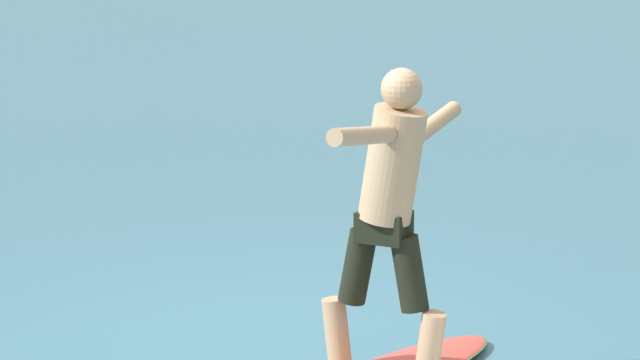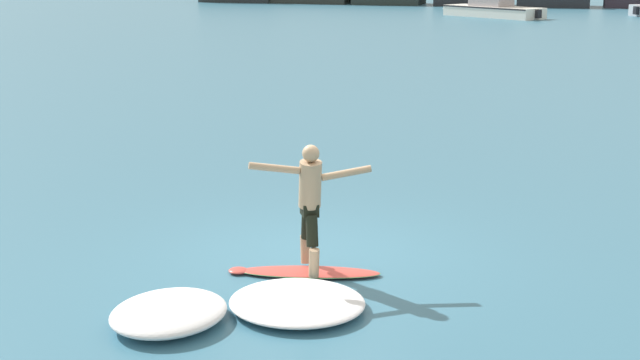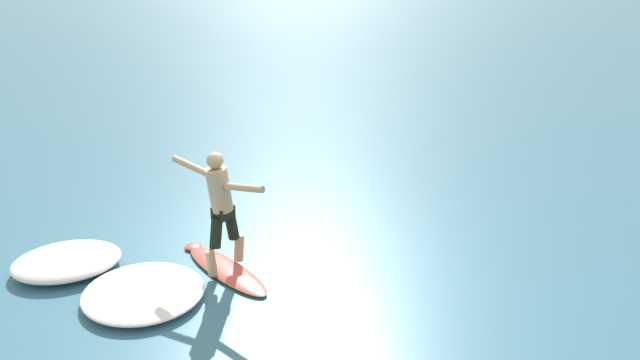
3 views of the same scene
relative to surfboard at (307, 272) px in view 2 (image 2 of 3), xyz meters
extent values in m
plane|color=teal|center=(-0.15, 0.71, -0.04)|extent=(200.00, 200.00, 0.00)
ellipsoid|color=#D74C42|center=(0.03, 0.01, 0.00)|extent=(1.86, 0.80, 0.07)
ellipsoid|color=#D74C42|center=(-0.87, -0.18, 0.00)|extent=(0.30, 0.29, 0.06)
ellipsoid|color=#339E56|center=(0.03, 0.01, 0.00)|extent=(1.87, 0.81, 0.03)
cone|color=black|center=(0.76, 0.15, -0.10)|extent=(0.06, 0.06, 0.14)
cone|color=black|center=(0.61, 0.25, -0.10)|extent=(0.06, 0.06, 0.14)
cone|color=black|center=(0.66, 0.01, -0.10)|extent=(0.06, 0.06, 0.14)
cylinder|color=tan|center=(0.16, -0.23, 0.22)|extent=(0.20, 0.21, 0.38)
cylinder|color=black|center=(0.10, -0.13, 0.60)|extent=(0.23, 0.26, 0.42)
cylinder|color=tan|center=(-0.09, 0.25, 0.22)|extent=(0.20, 0.21, 0.38)
cylinder|color=black|center=(-0.04, 0.14, 0.60)|extent=(0.23, 0.26, 0.42)
cube|color=black|center=(0.03, 0.01, 0.84)|extent=(0.30, 0.32, 0.16)
cylinder|color=tan|center=(0.05, -0.03, 1.18)|extent=(0.42, 0.46, 0.63)
sphere|color=tan|center=(0.07, -0.08, 1.58)|extent=(0.22, 0.22, 0.22)
cylinder|color=tan|center=(0.47, 0.15, 1.30)|extent=(0.61, 0.37, 0.20)
cylinder|color=tan|center=(-0.34, -0.27, 1.41)|extent=(0.61, 0.37, 0.19)
cube|color=black|center=(7.46, 52.15, 0.37)|extent=(0.41, 0.45, 0.52)
cube|color=white|center=(-1.52, 49.27, 0.31)|extent=(6.81, 5.66, 0.69)
cone|color=white|center=(-4.70, 51.49, 0.31)|extent=(1.37, 1.25, 0.69)
cube|color=black|center=(-1.52, 49.27, 0.60)|extent=(6.79, 5.67, 0.08)
cube|color=black|center=(1.37, 47.25, 0.35)|extent=(0.44, 0.46, 0.52)
ellipsoid|color=white|center=(-1.06, -1.88, 0.09)|extent=(1.41, 1.56, 0.25)
ellipsoid|color=white|center=(0.20, -1.14, 0.05)|extent=(1.77, 1.69, 0.18)
camera|label=1|loc=(-4.83, -5.94, 2.86)|focal=85.00mm
camera|label=2|loc=(2.98, -10.34, 3.95)|focal=50.00mm
camera|label=3|loc=(7.27, -2.38, 3.97)|focal=35.00mm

